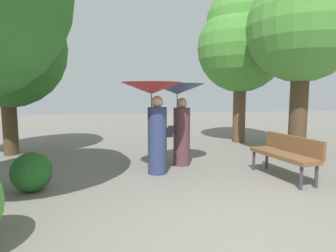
# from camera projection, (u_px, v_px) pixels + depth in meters

# --- Properties ---
(ground_plane) EXTENTS (40.00, 40.00, 0.00)m
(ground_plane) POSITION_uv_depth(u_px,v_px,m) (226.00, 235.00, 3.35)
(ground_plane) COLOR slate
(person_left) EXTENTS (1.22, 1.22, 1.88)m
(person_left) POSITION_uv_depth(u_px,v_px,m) (154.00, 108.00, 5.75)
(person_left) COLOR navy
(person_left) RESTS_ON ground
(person_right) EXTENTS (1.25, 1.25, 1.88)m
(person_right) POSITION_uv_depth(u_px,v_px,m) (179.00, 106.00, 6.43)
(person_right) COLOR #563338
(person_right) RESTS_ON ground
(park_bench) EXTENTS (0.66, 1.55, 0.83)m
(park_bench) POSITION_uv_depth(u_px,v_px,m) (286.00, 152.00, 5.56)
(park_bench) COLOR #38383D
(park_bench) RESTS_ON ground
(tree_near_left) EXTENTS (3.14, 3.14, 4.85)m
(tree_near_left) POSITION_uv_depth(u_px,v_px,m) (4.00, 38.00, 7.35)
(tree_near_left) COLOR #4C3823
(tree_near_left) RESTS_ON ground
(tree_near_right) EXTENTS (2.88, 2.88, 5.12)m
(tree_near_right) POSITION_uv_depth(u_px,v_px,m) (241.00, 40.00, 9.33)
(tree_near_right) COLOR brown
(tree_near_right) RESTS_ON ground
(tree_mid_right) EXTENTS (2.74, 2.74, 5.27)m
(tree_mid_right) POSITION_uv_depth(u_px,v_px,m) (303.00, 15.00, 6.94)
(tree_mid_right) COLOR #4C3823
(tree_mid_right) RESTS_ON ground
(bush_path_right) EXTENTS (0.67, 0.67, 0.67)m
(bush_path_right) POSITION_uv_depth(u_px,v_px,m) (32.00, 172.00, 4.80)
(bush_path_right) COLOR #235B23
(bush_path_right) RESTS_ON ground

